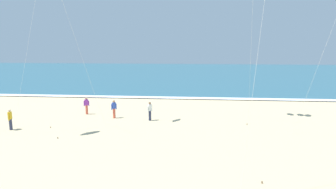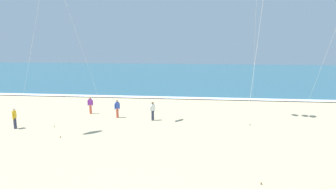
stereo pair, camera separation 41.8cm
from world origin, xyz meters
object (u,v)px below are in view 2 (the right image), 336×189
Objects in this scene: bystander_white_top at (153,111)px; bystander_blue_top at (117,109)px; bystander_purple_top at (90,105)px; bystander_yellow_top at (15,118)px.

bystander_white_top and bystander_blue_top have the same top height.
bystander_white_top is at bearing -9.28° from bystander_blue_top.
bystander_white_top is 1.00× the size of bystander_purple_top.
bystander_blue_top is at bearing -22.07° from bystander_purple_top.
bystander_blue_top is 1.00× the size of bystander_yellow_top.
bystander_purple_top and bystander_blue_top have the same top height.
bystander_purple_top is 1.00× the size of bystander_yellow_top.
bystander_white_top is 3.27m from bystander_blue_top.
bystander_white_top is at bearing 20.23° from bystander_yellow_top.
bystander_yellow_top is at bearing -159.77° from bystander_white_top.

